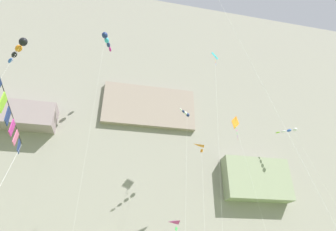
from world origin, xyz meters
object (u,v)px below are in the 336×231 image
(kite_delta_far_right, at_px, (178,230))
(kite_banner_near_cliff, at_px, (7,118))
(kite_windsock_upper_mid, at_px, (186,114))
(kite_windsock_low_left, at_px, (19,48))
(kite_windsock_mid_center, at_px, (290,131))
(kite_windsock_front_field, at_px, (106,40))
(kite_diamond_high_right, at_px, (215,66))
(kite_diamond_mid_right, at_px, (236,126))
(kite_delta_mid_left, at_px, (204,151))

(kite_delta_far_right, height_order, kite_banner_near_cliff, kite_banner_near_cliff)
(kite_delta_far_right, height_order, kite_windsock_upper_mid, kite_windsock_upper_mid)
(kite_windsock_low_left, xyz_separation_m, kite_windsock_mid_center, (38.89, 15.62, 2.54))
(kite_delta_far_right, distance_m, kite_windsock_low_left, 25.53)
(kite_windsock_front_field, xyz_separation_m, kite_diamond_high_right, (16.28, -4.62, -6.30))
(kite_delta_far_right, height_order, kite_windsock_front_field, kite_windsock_front_field)
(kite_windsock_front_field, xyz_separation_m, kite_windsock_mid_center, (32.34, 3.34, -11.60))
(kite_diamond_mid_right, distance_m, kite_windsock_low_left, 26.35)
(kite_diamond_mid_right, relative_size, kite_windsock_mid_center, 0.87)
(kite_delta_mid_left, bearing_deg, kite_diamond_mid_right, -53.08)
(kite_delta_far_right, distance_m, kite_diamond_high_right, 22.89)
(kite_diamond_mid_right, relative_size, kite_windsock_low_left, 0.97)
(kite_windsock_front_field, bearing_deg, kite_windsock_low_left, -118.10)
(kite_windsock_mid_center, distance_m, kite_windsock_upper_mid, 19.57)
(kite_delta_mid_left, bearing_deg, kite_banner_near_cliff, -123.68)
(kite_banner_near_cliff, xyz_separation_m, kite_windsock_upper_mid, (13.71, 24.61, 15.18))
(kite_windsock_low_left, xyz_separation_m, kite_delta_mid_left, (21.88, 12.21, -3.76))
(kite_delta_far_right, relative_size, kite_diamond_high_right, 0.21)
(kite_windsock_low_left, distance_m, kite_windsock_upper_mid, 23.43)
(kite_diamond_mid_right, bearing_deg, kite_windsock_front_field, 166.97)
(kite_windsock_low_left, distance_m, kite_banner_near_cliff, 18.58)
(kite_diamond_mid_right, distance_m, kite_windsock_mid_center, 16.36)
(kite_windsock_low_left, height_order, kite_delta_mid_left, kite_windsock_low_left)
(kite_windsock_low_left, distance_m, kite_delta_mid_left, 25.34)
(kite_diamond_mid_right, height_order, kite_diamond_high_right, kite_diamond_high_right)
(kite_windsock_low_left, bearing_deg, kite_diamond_mid_right, 17.72)
(kite_delta_far_right, xyz_separation_m, kite_windsock_front_field, (-11.26, 0.70, 28.28))
(kite_diamond_mid_right, height_order, kite_windsock_front_field, kite_windsock_front_field)
(kite_diamond_mid_right, xyz_separation_m, kite_delta_mid_left, (-3.16, 4.21, -2.06))
(kite_diamond_high_right, relative_size, kite_banner_near_cliff, 3.40)
(kite_diamond_mid_right, relative_size, kite_windsock_front_field, 0.57)
(kite_banner_near_cliff, bearing_deg, kite_windsock_upper_mid, 60.89)
(kite_delta_far_right, relative_size, kite_windsock_upper_mid, 0.28)
(kite_windsock_mid_center, bearing_deg, kite_banner_near_cliff, -140.25)
(kite_diamond_high_right, relative_size, kite_windsock_upper_mid, 1.35)
(kite_banner_near_cliff, bearing_deg, kite_windsock_mid_center, 39.75)
(kite_windsock_low_left, height_order, kite_diamond_high_right, kite_diamond_high_right)
(kite_windsock_low_left, xyz_separation_m, kite_diamond_high_right, (22.84, 7.66, 7.84))
(kite_delta_mid_left, xyz_separation_m, kite_windsock_upper_mid, (-2.34, 0.54, 5.89))
(kite_delta_mid_left, bearing_deg, kite_windsock_mid_center, 11.34)
(kite_diamond_mid_right, distance_m, kite_windsock_front_field, 24.72)
(kite_diamond_high_right, bearing_deg, kite_delta_far_right, 142.01)
(kite_delta_far_right, relative_size, kite_windsock_low_left, 0.31)
(kite_windsock_mid_center, relative_size, kite_windsock_upper_mid, 1.01)
(kite_windsock_front_field, height_order, kite_banner_near_cliff, kite_windsock_front_field)
(kite_diamond_mid_right, bearing_deg, kite_windsock_mid_center, 28.83)
(kite_diamond_mid_right, bearing_deg, kite_banner_near_cliff, -134.04)
(kite_windsock_front_field, distance_m, kite_windsock_mid_center, 34.52)
(kite_delta_far_right, distance_m, kite_windsock_upper_mid, 16.40)
(kite_delta_far_right, height_order, kite_delta_mid_left, kite_delta_mid_left)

